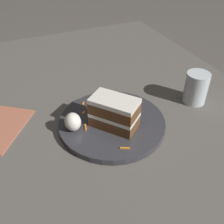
{
  "coord_description": "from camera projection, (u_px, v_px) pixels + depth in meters",
  "views": [
    {
      "loc": [
        0.55,
        -0.18,
        0.5
      ],
      "look_at": [
        0.05,
        0.05,
        0.08
      ],
      "focal_mm": 42.0,
      "sensor_mm": 36.0,
      "label": 1
    }
  ],
  "objects": [
    {
      "name": "ground_plane",
      "position": [
        91.0,
        128.0,
        0.76
      ],
      "size": [
        6.0,
        6.0,
        0.0
      ],
      "primitive_type": "plane",
      "color": "#4C4742",
      "rests_on": "ground"
    },
    {
      "name": "dining_table",
      "position": [
        90.0,
        124.0,
        0.75
      ],
      "size": [
        1.36,
        1.08,
        0.03
      ],
      "primitive_type": "cube",
      "color": "#56514C",
      "rests_on": "ground"
    },
    {
      "name": "plate",
      "position": [
        112.0,
        123.0,
        0.72
      ],
      "size": [
        0.29,
        0.29,
        0.02
      ],
      "primitive_type": "cylinder",
      "color": "#333338",
      "rests_on": "dining_table"
    },
    {
      "name": "cake_slice",
      "position": [
        114.0,
        113.0,
        0.67
      ],
      "size": [
        0.14,
        0.13,
        0.08
      ],
      "rotation": [
        0.0,
        0.0,
        2.25
      ],
      "color": "brown",
      "rests_on": "plate"
    },
    {
      "name": "cream_dollop",
      "position": [
        73.0,
        122.0,
        0.67
      ],
      "size": [
        0.05,
        0.04,
        0.05
      ],
      "primitive_type": "ellipsoid",
      "color": "white",
      "rests_on": "plate"
    },
    {
      "name": "orange_garnish",
      "position": [
        104.0,
        101.0,
        0.78
      ],
      "size": [
        0.06,
        0.06,
        0.01
      ],
      "primitive_type": "cylinder",
      "color": "orange",
      "rests_on": "plate"
    },
    {
      "name": "carrot_shreds_scatter",
      "position": [
        107.0,
        115.0,
        0.73
      ],
      "size": [
        0.23,
        0.18,
        0.0
      ],
      "color": "orange",
      "rests_on": "plate"
    },
    {
      "name": "drinking_glass",
      "position": [
        196.0,
        90.0,
        0.79
      ],
      "size": [
        0.07,
        0.07,
        0.1
      ],
      "color": "silver",
      "rests_on": "dining_table"
    }
  ]
}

